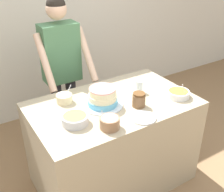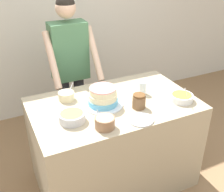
# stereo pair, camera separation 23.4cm
# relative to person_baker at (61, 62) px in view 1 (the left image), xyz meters

# --- Properties ---
(wall_back) EXTENTS (10.00, 0.05, 2.60)m
(wall_back) POSITION_rel_person_baker_xyz_m (0.13, 0.82, 0.28)
(wall_back) COLOR silver
(wall_back) RESTS_ON ground_plane
(counter) EXTENTS (1.43, 0.88, 0.88)m
(counter) POSITION_rel_person_baker_xyz_m (0.13, -0.81, -0.58)
(counter) COLOR tan
(counter) RESTS_ON ground_plane
(person_baker) EXTENTS (0.51, 0.46, 1.68)m
(person_baker) POSITION_rel_person_baker_xyz_m (0.00, 0.00, 0.00)
(person_baker) COLOR #2D2D38
(person_baker) RESTS_ON ground_plane
(cake) EXTENTS (0.35, 0.35, 0.16)m
(cake) POSITION_rel_person_baker_xyz_m (0.03, -0.79, -0.06)
(cake) COLOR silver
(cake) RESTS_ON counter
(frosting_bowl_pink) EXTENTS (0.15, 0.15, 0.14)m
(frosting_bowl_pink) POSITION_rel_person_baker_xyz_m (-0.10, -1.11, -0.09)
(frosting_bowl_pink) COLOR #936B4C
(frosting_bowl_pink) RESTS_ON counter
(frosting_bowl_yellow) EXTENTS (0.21, 0.21, 0.07)m
(frosting_bowl_yellow) POSITION_rel_person_baker_xyz_m (-0.29, -0.92, -0.10)
(frosting_bowl_yellow) COLOR silver
(frosting_bowl_yellow) RESTS_ON counter
(frosting_bowl_white) EXTENTS (0.14, 0.14, 0.16)m
(frosting_bowl_white) POSITION_rel_person_baker_xyz_m (-0.23, -0.57, -0.10)
(frosting_bowl_white) COLOR beige
(frosting_bowl_white) RESTS_ON counter
(frosting_bowl_orange) EXTENTS (0.20, 0.20, 0.16)m
(frosting_bowl_orange) POSITION_rel_person_baker_xyz_m (0.68, -1.02, -0.11)
(frosting_bowl_orange) COLOR white
(frosting_bowl_orange) RESTS_ON counter
(drinking_glass) EXTENTS (0.06, 0.06, 0.11)m
(drinking_glass) POSITION_rel_person_baker_xyz_m (0.44, -0.76, -0.08)
(drinking_glass) COLOR silver
(drinking_glass) RESTS_ON counter
(ceramic_plate) EXTENTS (0.21, 0.21, 0.01)m
(ceramic_plate) POSITION_rel_person_baker_xyz_m (0.20, -1.14, -0.13)
(ceramic_plate) COLOR silver
(ceramic_plate) RESTS_ON counter
(stoneware_jar) EXTENTS (0.11, 0.11, 0.12)m
(stoneware_jar) POSITION_rel_person_baker_xyz_m (0.28, -0.97, -0.08)
(stoneware_jar) COLOR brown
(stoneware_jar) RESTS_ON counter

